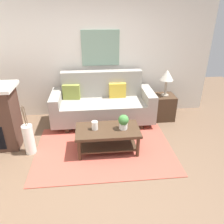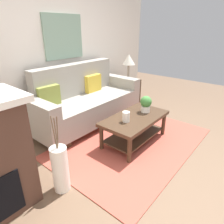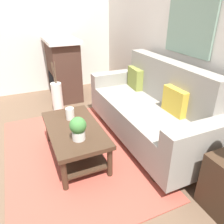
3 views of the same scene
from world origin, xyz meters
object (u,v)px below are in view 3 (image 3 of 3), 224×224
at_px(tabletop_vase, 70,114).
at_px(potted_plant_tabletop, 78,128).
at_px(couch, 150,110).
at_px(throw_pillow_olive, 135,78).
at_px(throw_pillow_mustard, 175,101).
at_px(coffee_table, 75,135).
at_px(floor_vase, 57,98).
at_px(fireplace, 63,69).
at_px(framed_painting, 190,24).

bearing_deg(tabletop_vase, potted_plant_tabletop, -3.60).
bearing_deg(potted_plant_tabletop, couch, 104.65).
distance_m(throw_pillow_olive, throw_pillow_mustard, 0.99).
relative_size(coffee_table, floor_vase, 2.04).
bearing_deg(fireplace, throw_pillow_olive, 32.28).
distance_m(potted_plant_tabletop, framed_painting, 1.84).
bearing_deg(throw_pillow_olive, tabletop_vase, -69.00).
relative_size(throw_pillow_olive, fireplace, 0.31).
bearing_deg(tabletop_vase, fireplace, 169.82).
height_order(throw_pillow_olive, coffee_table, throw_pillow_olive).
height_order(throw_pillow_mustard, tabletop_vase, throw_pillow_mustard).
xyz_separation_m(throw_pillow_mustard, potted_plant_tabletop, (-0.04, -1.21, -0.11)).
height_order(couch, throw_pillow_olive, couch).
height_order(throw_pillow_mustard, coffee_table, throw_pillow_mustard).
bearing_deg(throw_pillow_mustard, throw_pillow_olive, 180.00).
xyz_separation_m(throw_pillow_olive, framed_painting, (0.66, 0.34, 0.84)).
xyz_separation_m(tabletop_vase, fireplace, (-1.81, 0.33, 0.08)).
bearing_deg(floor_vase, coffee_table, -2.38).
bearing_deg(potted_plant_tabletop, throw_pillow_olive, 127.79).
distance_m(tabletop_vase, floor_vase, 1.16).
bearing_deg(throw_pillow_olive, couch, -10.89).
xyz_separation_m(tabletop_vase, framed_painting, (0.20, 1.52, 1.01)).
relative_size(couch, potted_plant_tabletop, 8.13).
height_order(couch, coffee_table, couch).
relative_size(tabletop_vase, framed_painting, 0.18).
height_order(coffee_table, fireplace, fireplace).
distance_m(throw_pillow_olive, coffee_table, 1.42).
relative_size(potted_plant_tabletop, framed_painting, 0.33).
bearing_deg(throw_pillow_olive, fireplace, -147.72).
bearing_deg(tabletop_vase, coffee_table, -3.76).
relative_size(couch, coffee_table, 1.94).
height_order(couch, framed_painting, framed_painting).
xyz_separation_m(throw_pillow_mustard, floor_vase, (-1.67, -1.14, -0.41)).
bearing_deg(framed_painting, fireplace, -149.25).
height_order(throw_pillow_olive, throw_pillow_mustard, same).
distance_m(couch, potted_plant_tabletop, 1.13).
distance_m(couch, coffee_table, 1.08).
bearing_deg(floor_vase, potted_plant_tabletop, -2.56).
relative_size(coffee_table, tabletop_vase, 7.41).
bearing_deg(floor_vase, couch, 37.14).
bearing_deg(throw_pillow_olive, potted_plant_tabletop, -52.21).
bearing_deg(throw_pillow_mustard, potted_plant_tabletop, -92.09).
relative_size(floor_vase, framed_painting, 0.67).
bearing_deg(throw_pillow_olive, coffee_table, -60.70).
relative_size(throw_pillow_mustard, floor_vase, 0.67).
bearing_deg(couch, potted_plant_tabletop, -75.35).
bearing_deg(tabletop_vase, throw_pillow_mustard, 65.81).
height_order(throw_pillow_mustard, potted_plant_tabletop, throw_pillow_mustard).
distance_m(tabletop_vase, fireplace, 1.84).
xyz_separation_m(throw_pillow_olive, fireplace, (-1.36, -0.86, -0.09)).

